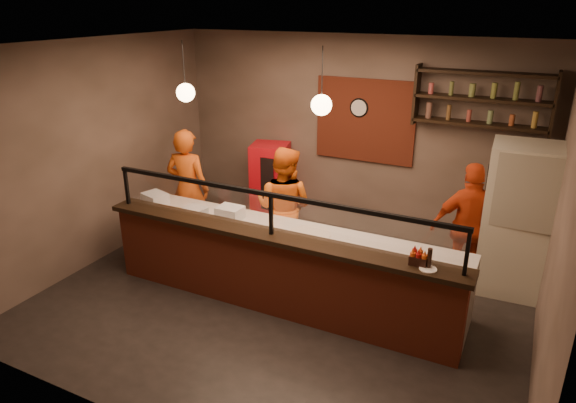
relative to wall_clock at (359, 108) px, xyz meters
The scene contains 29 objects.
floor 3.24m from the wall_clock, 92.33° to the right, with size 6.00×6.00×0.00m, color black.
ceiling 2.70m from the wall_clock, 92.33° to the right, with size 6.00×6.00×0.00m, color #392F2C.
wall_back 0.51m from the wall_clock, 158.20° to the left, with size 6.00×6.00×0.00m, color #7A6459.
wall_left 3.99m from the wall_clock, 141.57° to the right, with size 5.00×5.00×0.00m, color #7A6459.
wall_right 3.84m from the wall_clock, 40.31° to the right, with size 5.00×5.00×0.00m, color #7A6459.
wall_front 4.99m from the wall_clock, 91.16° to the right, with size 6.00×6.00×0.00m, color #7A6459.
brick_patch 0.22m from the wall_clock, ahead, with size 1.60×0.04×1.30m, color maroon.
service_counter 3.19m from the wall_clock, 92.08° to the right, with size 4.60×0.25×1.00m, color maroon.
counter_ledge 2.96m from the wall_clock, 92.08° to the right, with size 4.70×0.37×0.06m, color black.
worktop_cabinet 2.81m from the wall_clock, 92.53° to the right, with size 4.60×0.75×0.85m, color gray.
worktop 2.57m from the wall_clock, 92.53° to the right, with size 4.60×0.75×0.05m, color beige.
sneeze_guard 2.86m from the wall_clock, 92.08° to the right, with size 4.50×0.05×0.52m.
wall_shelving 1.83m from the wall_clock, ahead, with size 1.84×0.28×0.85m.
wall_clock is the anchor object (origin of this frame).
pendant_left 2.81m from the wall_clock, 125.30° to the right, with size 0.24×0.24×0.77m.
pendant_right 2.32m from the wall_clock, 82.44° to the right, with size 0.24×0.24×0.77m.
cook_left 2.95m from the wall_clock, 142.39° to the right, with size 0.69×0.45×1.88m, color #CF5113.
cook_mid 2.05m from the wall_clock, 108.48° to the right, with size 0.87×0.68×1.79m, color orange.
cook_right 2.52m from the wall_clock, 27.65° to the right, with size 1.02×0.42×1.74m, color red.
fridge 2.86m from the wall_clock, 18.84° to the right, with size 0.84×0.78×2.01m, color beige.
red_cooler 2.02m from the wall_clock, 167.76° to the right, with size 0.61×0.56×1.42m, color red.
pizza_dough 2.56m from the wall_clock, 85.61° to the right, with size 0.55×0.55×0.01m, color beige.
prep_tub_a 3.41m from the wall_clock, 134.30° to the right, with size 0.34×0.27×0.17m, color silver.
prep_tub_b 2.72m from the wall_clock, 113.76° to the right, with size 0.34×0.27×0.17m, color white.
prep_tub_c 3.06m from the wall_clock, 120.37° to the right, with size 0.30×0.24×0.15m, color silver.
rolling_pin 3.12m from the wall_clock, 125.88° to the right, with size 0.06×0.06×0.32m, color gold.
condiment_caddy 3.35m from the wall_clock, 58.91° to the right, with size 0.18×0.14×0.10m, color black.
pepper_mill 3.41m from the wall_clock, 57.57° to the right, with size 0.05×0.05×0.22m, color black.
small_plate 3.48m from the wall_clock, 57.83° to the right, with size 0.18×0.18×0.01m, color white.
Camera 1 is at (2.64, -5.19, 3.66)m, focal length 32.00 mm.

